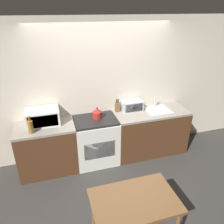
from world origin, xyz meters
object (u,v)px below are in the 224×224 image
Objects in this scene: stove_range at (96,141)px; microwave at (43,117)px; toaster_oven at (132,106)px; bottle at (30,127)px; dining_table at (134,206)px; kettle at (97,113)px.

microwave is at bearing 173.52° from stove_range.
stove_range is 0.96m from toaster_oven.
toaster_oven is at bearing 2.21° from microwave.
bottle is at bearing -125.74° from microwave.
dining_table is at bearing -62.99° from microwave.
dining_table is (0.94, -1.85, -0.39)m from microwave.
toaster_oven is 0.40× the size of dining_table.
bottle reaches higher than kettle.
bottle is at bearing -171.10° from stove_range.
stove_range is at bearing -6.48° from microwave.
bottle is 1.87m from toaster_oven.
kettle is 0.72m from toaster_oven.
kettle reaches higher than stove_range.
bottle is at bearing -169.13° from kettle.
toaster_oven is at bearing 12.13° from stove_range.
kettle is at bearing 44.07° from stove_range.
microwave reaches higher than toaster_oven.
microwave is 1.39× the size of toaster_oven.
toaster_oven reaches higher than stove_range.
stove_range is at bearing 91.93° from dining_table.
toaster_oven is (0.71, 0.12, 0.01)m from kettle.
dining_table is (1.14, -1.58, -0.38)m from bottle.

